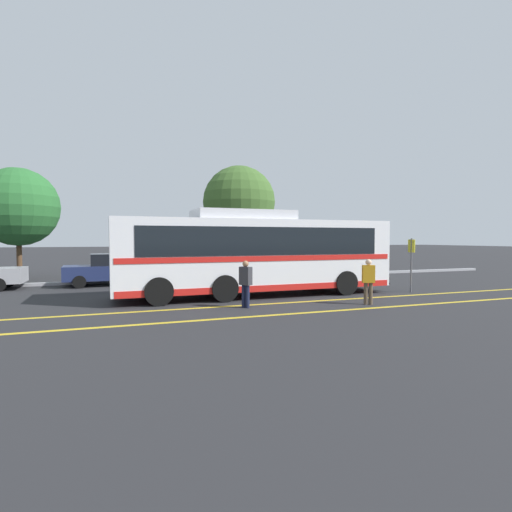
# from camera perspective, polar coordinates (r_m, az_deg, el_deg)

# --- Properties ---
(ground_plane) EXTENTS (220.00, 220.00, 0.00)m
(ground_plane) POSITION_cam_1_polar(r_m,az_deg,el_deg) (16.88, 1.35, -5.43)
(ground_plane) COLOR #262628
(lane_strip_0) EXTENTS (31.27, 0.20, 0.01)m
(lane_strip_0) POSITION_cam_1_polar(r_m,az_deg,el_deg) (14.44, 3.02, -6.77)
(lane_strip_0) COLOR gold
(lane_strip_0) RESTS_ON ground_plane
(lane_strip_1) EXTENTS (31.27, 0.20, 0.01)m
(lane_strip_1) POSITION_cam_1_polar(r_m,az_deg,el_deg) (12.66, 6.61, -8.10)
(lane_strip_1) COLOR gold
(lane_strip_1) RESTS_ON ground_plane
(curb_strip) EXTENTS (39.27, 0.36, 0.15)m
(curb_strip) POSITION_cam_1_polar(r_m,az_deg,el_deg) (22.89, -5.85, -3.17)
(curb_strip) COLOR #99999E
(curb_strip) RESTS_ON ground_plane
(transit_bus) EXTENTS (11.61, 2.83, 3.46)m
(transit_bus) POSITION_cam_1_polar(r_m,az_deg,el_deg) (16.30, -0.05, 0.51)
(transit_bus) COLOR white
(transit_bus) RESTS_ON ground_plane
(parked_car_1) EXTENTS (4.06, 1.97, 1.58)m
(parked_car_1) POSITION_cam_1_polar(r_m,az_deg,el_deg) (21.24, -20.47, -1.85)
(parked_car_1) COLOR navy
(parked_car_1) RESTS_ON ground_plane
(pedestrian_0) EXTENTS (0.40, 0.47, 1.59)m
(pedestrian_0) POSITION_cam_1_polar(r_m,az_deg,el_deg) (13.42, -1.49, -3.62)
(pedestrian_0) COLOR #191E38
(pedestrian_0) RESTS_ON ground_plane
(pedestrian_1) EXTENTS (0.47, 0.36, 1.60)m
(pedestrian_1) POSITION_cam_1_polar(r_m,az_deg,el_deg) (14.61, 15.76, -3.18)
(pedestrian_1) COLOR brown
(pedestrian_1) RESTS_ON ground_plane
(bus_stop_sign) EXTENTS (0.07, 0.40, 2.34)m
(bus_stop_sign) POSITION_cam_1_polar(r_m,az_deg,el_deg) (18.54, 21.30, -0.29)
(bus_stop_sign) COLOR #59595E
(bus_stop_sign) RESTS_ON ground_plane
(tree_0) EXTENTS (4.39, 4.39, 6.31)m
(tree_0) POSITION_cam_1_polar(r_m,az_deg,el_deg) (26.30, -30.86, 6.03)
(tree_0) COLOR #513823
(tree_0) RESTS_ON ground_plane
(tree_1) EXTENTS (5.05, 5.05, 7.41)m
(tree_1) POSITION_cam_1_polar(r_m,az_deg,el_deg) (28.17, -2.42, 7.68)
(tree_1) COLOR #513823
(tree_1) RESTS_ON ground_plane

